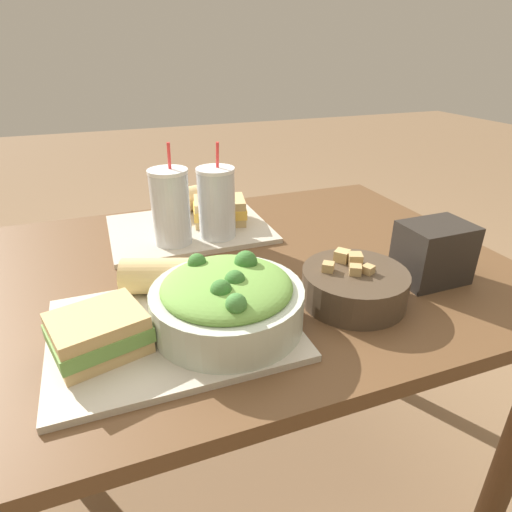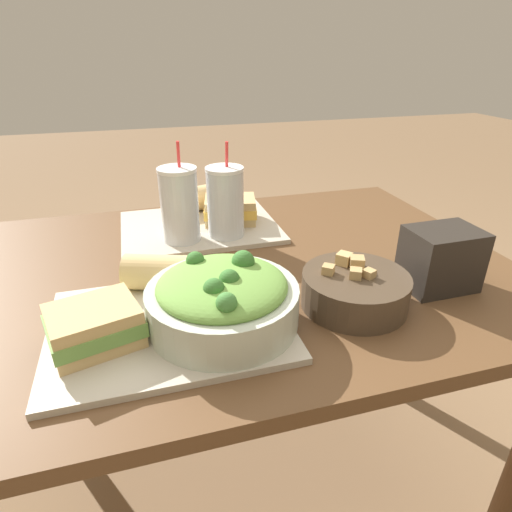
{
  "view_description": "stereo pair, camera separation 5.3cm",
  "coord_description": "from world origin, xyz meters",
  "px_view_note": "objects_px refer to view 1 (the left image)",
  "views": [
    {
      "loc": [
        -0.24,
        -0.79,
        1.13
      ],
      "look_at": [
        0.01,
        -0.14,
        0.79
      ],
      "focal_mm": 30.0,
      "sensor_mm": 36.0,
      "label": 1
    },
    {
      "loc": [
        -0.19,
        -0.8,
        1.13
      ],
      "look_at": [
        0.01,
        -0.14,
        0.79
      ],
      "focal_mm": 30.0,
      "sensor_mm": 36.0,
      "label": 2
    }
  ],
  "objects_px": {
    "baguette_near": "(164,276)",
    "sandwich_far": "(220,210)",
    "salad_bowl": "(227,299)",
    "chip_bag": "(433,253)",
    "sandwich_near": "(99,333)",
    "drink_cup_dark": "(171,209)",
    "baguette_far": "(188,199)",
    "soup_bowl": "(354,285)",
    "drink_cup_red": "(217,205)"
  },
  "relations": [
    {
      "from": "sandwich_near",
      "to": "soup_bowl",
      "type": "bearing_deg",
      "value": -15.07
    },
    {
      "from": "sandwich_far",
      "to": "baguette_far",
      "type": "bearing_deg",
      "value": 129.23
    },
    {
      "from": "baguette_near",
      "to": "drink_cup_red",
      "type": "xyz_separation_m",
      "value": [
        0.17,
        0.22,
        0.04
      ]
    },
    {
      "from": "salad_bowl",
      "to": "baguette_near",
      "type": "bearing_deg",
      "value": 119.88
    },
    {
      "from": "drink_cup_dark",
      "to": "drink_cup_red",
      "type": "relative_size",
      "value": 1.03
    },
    {
      "from": "drink_cup_dark",
      "to": "sandwich_far",
      "type": "bearing_deg",
      "value": 31.43
    },
    {
      "from": "soup_bowl",
      "to": "chip_bag",
      "type": "xyz_separation_m",
      "value": [
        0.19,
        0.02,
        0.03
      ]
    },
    {
      "from": "baguette_near",
      "to": "sandwich_far",
      "type": "bearing_deg",
      "value": -12.95
    },
    {
      "from": "sandwich_near",
      "to": "chip_bag",
      "type": "distance_m",
      "value": 0.64
    },
    {
      "from": "salad_bowl",
      "to": "sandwich_near",
      "type": "height_order",
      "value": "salad_bowl"
    },
    {
      "from": "baguette_far",
      "to": "drink_cup_dark",
      "type": "distance_m",
      "value": 0.22
    },
    {
      "from": "salad_bowl",
      "to": "baguette_near",
      "type": "xyz_separation_m",
      "value": [
        -0.08,
        0.14,
        -0.01
      ]
    },
    {
      "from": "sandwich_near",
      "to": "drink_cup_red",
      "type": "bearing_deg",
      "value": 35.89
    },
    {
      "from": "sandwich_near",
      "to": "drink_cup_red",
      "type": "xyz_separation_m",
      "value": [
        0.29,
        0.36,
        0.05
      ]
    },
    {
      "from": "chip_bag",
      "to": "soup_bowl",
      "type": "bearing_deg",
      "value": -175.47
    },
    {
      "from": "sandwich_near",
      "to": "sandwich_far",
      "type": "bearing_deg",
      "value": 38.96
    },
    {
      "from": "sandwich_near",
      "to": "baguette_far",
      "type": "relative_size",
      "value": 1.04
    },
    {
      "from": "baguette_far",
      "to": "drink_cup_dark",
      "type": "height_order",
      "value": "drink_cup_dark"
    },
    {
      "from": "sandwich_far",
      "to": "drink_cup_red",
      "type": "bearing_deg",
      "value": -97.05
    },
    {
      "from": "soup_bowl",
      "to": "drink_cup_dark",
      "type": "bearing_deg",
      "value": 126.91
    },
    {
      "from": "soup_bowl",
      "to": "baguette_near",
      "type": "relative_size",
      "value": 1.19
    },
    {
      "from": "sandwich_near",
      "to": "baguette_far",
      "type": "bearing_deg",
      "value": 49.46
    },
    {
      "from": "sandwich_far",
      "to": "drink_cup_dark",
      "type": "height_order",
      "value": "drink_cup_dark"
    },
    {
      "from": "salad_bowl",
      "to": "soup_bowl",
      "type": "bearing_deg",
      "value": 1.24
    },
    {
      "from": "baguette_far",
      "to": "drink_cup_dark",
      "type": "bearing_deg",
      "value": 138.91
    },
    {
      "from": "baguette_near",
      "to": "drink_cup_red",
      "type": "bearing_deg",
      "value": -17.22
    },
    {
      "from": "sandwich_near",
      "to": "sandwich_far",
      "type": "xyz_separation_m",
      "value": [
        0.32,
        0.44,
        -0.0
      ]
    },
    {
      "from": "baguette_near",
      "to": "sandwich_far",
      "type": "xyz_separation_m",
      "value": [
        0.2,
        0.3,
        -0.0
      ]
    },
    {
      "from": "sandwich_near",
      "to": "drink_cup_red",
      "type": "relative_size",
      "value": 0.7
    },
    {
      "from": "baguette_near",
      "to": "baguette_far",
      "type": "distance_m",
      "value": 0.44
    },
    {
      "from": "sandwich_far",
      "to": "drink_cup_red",
      "type": "relative_size",
      "value": 0.67
    },
    {
      "from": "baguette_near",
      "to": "soup_bowl",
      "type": "bearing_deg",
      "value": -92.85
    },
    {
      "from": "salad_bowl",
      "to": "drink_cup_red",
      "type": "relative_size",
      "value": 1.1
    },
    {
      "from": "sandwich_near",
      "to": "baguette_near",
      "type": "xyz_separation_m",
      "value": [
        0.12,
        0.14,
        0.0
      ]
    },
    {
      "from": "salad_bowl",
      "to": "chip_bag",
      "type": "xyz_separation_m",
      "value": [
        0.43,
        0.02,
        0.0
      ]
    },
    {
      "from": "sandwich_far",
      "to": "chip_bag",
      "type": "xyz_separation_m",
      "value": [
        0.32,
        -0.42,
        0.02
      ]
    },
    {
      "from": "chip_bag",
      "to": "sandwich_near",
      "type": "bearing_deg",
      "value": -178.78
    },
    {
      "from": "sandwich_near",
      "to": "chip_bag",
      "type": "height_order",
      "value": "chip_bag"
    },
    {
      "from": "baguette_near",
      "to": "sandwich_far",
      "type": "relative_size",
      "value": 1.07
    },
    {
      "from": "salad_bowl",
      "to": "chip_bag",
      "type": "relative_size",
      "value": 1.85
    },
    {
      "from": "soup_bowl",
      "to": "baguette_far",
      "type": "distance_m",
      "value": 0.58
    },
    {
      "from": "sandwich_far",
      "to": "chip_bag",
      "type": "bearing_deg",
      "value": -40.53
    },
    {
      "from": "soup_bowl",
      "to": "baguette_far",
      "type": "bearing_deg",
      "value": 108.71
    },
    {
      "from": "drink_cup_dark",
      "to": "soup_bowl",
      "type": "bearing_deg",
      "value": -53.09
    },
    {
      "from": "drink_cup_red",
      "to": "chip_bag",
      "type": "relative_size",
      "value": 1.67
    },
    {
      "from": "soup_bowl",
      "to": "chip_bag",
      "type": "distance_m",
      "value": 0.19
    },
    {
      "from": "soup_bowl",
      "to": "chip_bag",
      "type": "bearing_deg",
      "value": 5.3
    },
    {
      "from": "salad_bowl",
      "to": "soup_bowl",
      "type": "xyz_separation_m",
      "value": [
        0.24,
        0.01,
        -0.03
      ]
    },
    {
      "from": "soup_bowl",
      "to": "sandwich_far",
      "type": "bearing_deg",
      "value": 106.44
    },
    {
      "from": "baguette_near",
      "to": "chip_bag",
      "type": "relative_size",
      "value": 1.2
    }
  ]
}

